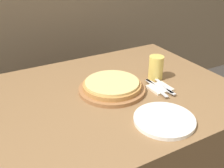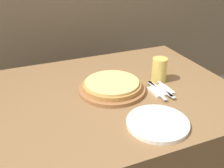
{
  "view_description": "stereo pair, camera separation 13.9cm",
  "coord_description": "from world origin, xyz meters",
  "views": [
    {
      "loc": [
        -0.58,
        -1.07,
        1.43
      ],
      "look_at": [
        0.02,
        0.01,
        0.78
      ],
      "focal_mm": 42.0,
      "sensor_mm": 36.0,
      "label": 1
    },
    {
      "loc": [
        -0.45,
        -1.13,
        1.43
      ],
      "look_at": [
        0.02,
        0.01,
        0.78
      ],
      "focal_mm": 42.0,
      "sensor_mm": 36.0,
      "label": 2
    }
  ],
  "objects": [
    {
      "name": "dining_table",
      "position": [
        0.0,
        0.0,
        0.37
      ],
      "size": [
        1.35,
        1.04,
        0.74
      ],
      "color": "olive",
      "rests_on": "ground_plane"
    },
    {
      "name": "pizza_on_board",
      "position": [
        0.02,
        0.01,
        0.77
      ],
      "size": [
        0.36,
        0.36,
        0.06
      ],
      "color": "#99663D",
      "rests_on": "dining_table"
    },
    {
      "name": "beer_glass",
      "position": [
        0.31,
        0.01,
        0.82
      ],
      "size": [
        0.08,
        0.08,
        0.14
      ],
      "color": "#E5C65B",
      "rests_on": "dining_table"
    },
    {
      "name": "dinner_plate",
      "position": [
        0.08,
        -0.35,
        0.75
      ],
      "size": [
        0.27,
        0.27,
        0.02
      ],
      "color": "white",
      "rests_on": "dining_table"
    },
    {
      "name": "napkin_stack",
      "position": [
        0.25,
        -0.1,
        0.75
      ],
      "size": [
        0.11,
        0.11,
        0.01
      ],
      "color": "beige",
      "rests_on": "dining_table"
    },
    {
      "name": "fork",
      "position": [
        0.23,
        -0.1,
        0.76
      ],
      "size": [
        0.04,
        0.21,
        0.0
      ],
      "color": "silver",
      "rests_on": "napkin_stack"
    },
    {
      "name": "dinner_knife",
      "position": [
        0.25,
        -0.1,
        0.76
      ],
      "size": [
        0.05,
        0.21,
        0.0
      ],
      "color": "silver",
      "rests_on": "napkin_stack"
    },
    {
      "name": "spoon",
      "position": [
        0.28,
        -0.1,
        0.76
      ],
      "size": [
        0.05,
        0.18,
        0.0
      ],
      "color": "silver",
      "rests_on": "napkin_stack"
    }
  ]
}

